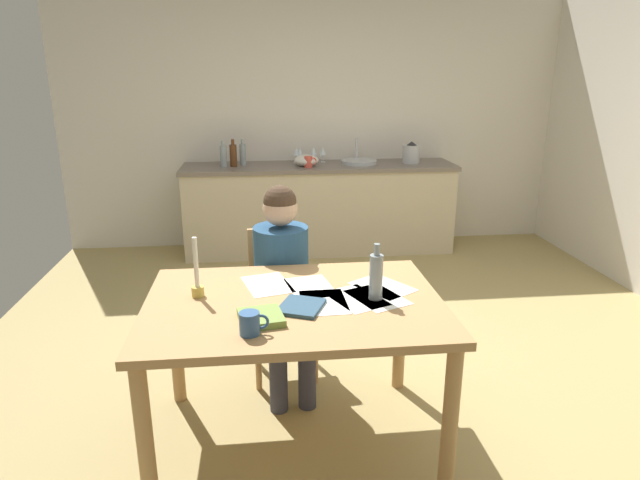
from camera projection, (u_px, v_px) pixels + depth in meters
name	position (u px, v px, depth m)	size (l,w,h in m)	color
ground_plane	(355.00, 357.00, 3.64)	(5.20, 5.20, 0.04)	tan
wall_back	(316.00, 121.00, 5.71)	(5.20, 0.12, 2.60)	silver
kitchen_counter	(319.00, 208.00, 5.62)	(2.74, 0.64, 0.90)	beige
dining_table	(294.00, 320.00, 2.60)	(1.40, 0.99, 0.78)	tan
chair_at_table	(281.00, 294.00, 3.34)	(0.44, 0.44, 0.89)	tan
person_seated	(283.00, 275.00, 3.15)	(0.36, 0.61, 1.19)	navy
coffee_mug	(250.00, 323.00, 2.23)	(0.12, 0.08, 0.10)	#33598C
candlestick	(197.00, 280.00, 2.59)	(0.06, 0.06, 0.30)	gold
book_magazine	(301.00, 307.00, 2.48)	(0.18, 0.21, 0.02)	#2D4C65
book_cookery	(261.00, 317.00, 2.36)	(0.19, 0.19, 0.03)	olive
paper_letter	(324.00, 302.00, 2.55)	(0.21, 0.30, 0.00)	white
paper_bill	(267.00, 284.00, 2.76)	(0.21, 0.30, 0.00)	white
paper_envelope	(382.00, 287.00, 2.73)	(0.21, 0.30, 0.00)	white
paper_receipt	(377.00, 297.00, 2.60)	(0.21, 0.30, 0.00)	white
paper_notice	(356.00, 298.00, 2.59)	(0.21, 0.30, 0.00)	white
paper_flyer	(310.00, 287.00, 2.72)	(0.21, 0.30, 0.00)	white
wine_bottle_on_table	(376.00, 276.00, 2.55)	(0.06, 0.06, 0.27)	#8C999E
sink_unit	(359.00, 162.00, 5.53)	(0.36, 0.36, 0.24)	#B2B7BC
bottle_oil	(224.00, 156.00, 5.32)	(0.07, 0.07, 0.25)	#8C999E
bottle_vinegar	(233.00, 155.00, 5.35)	(0.07, 0.07, 0.27)	#593319
bottle_wine_red	(243.00, 154.00, 5.43)	(0.06, 0.06, 0.26)	#8C999E
mixing_bowl	(306.00, 160.00, 5.40)	(0.25, 0.25, 0.11)	white
stovetop_kettle	(411.00, 153.00, 5.56)	(0.18, 0.18, 0.22)	#B7BABF
wine_glass_near_sink	(323.00, 152.00, 5.60)	(0.07, 0.07, 0.15)	silver
wine_glass_by_kettle	(314.00, 152.00, 5.59)	(0.07, 0.07, 0.15)	silver
wine_glass_back_left	(300.00, 152.00, 5.58)	(0.07, 0.07, 0.15)	silver
wine_glass_back_right	(296.00, 152.00, 5.57)	(0.07, 0.07, 0.15)	silver
teacup_on_counter	(309.00, 162.00, 5.32)	(0.12, 0.08, 0.11)	#D84C3F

